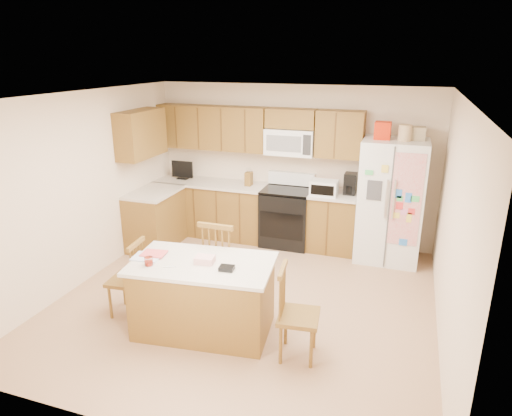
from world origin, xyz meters
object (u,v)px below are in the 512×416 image
(island, at_px, (203,296))
(windsor_chair_left, at_px, (128,280))
(windsor_chair_back, at_px, (222,263))
(stove, at_px, (287,216))
(windsor_chair_right, at_px, (296,315))
(refrigerator, at_px, (391,200))

(island, relative_size, windsor_chair_left, 1.73)
(island, xyz_separation_m, windsor_chair_back, (-0.05, 0.65, 0.09))
(stove, xyz_separation_m, island, (-0.22, -2.68, -0.06))
(windsor_chair_back, bearing_deg, stove, 82.28)
(island, height_order, windsor_chair_left, windsor_chair_left)
(stove, relative_size, windsor_chair_right, 1.16)
(stove, relative_size, windsor_chair_back, 1.05)
(stove, relative_size, island, 0.71)
(stove, bearing_deg, windsor_chair_left, -114.41)
(windsor_chair_left, xyz_separation_m, windsor_chair_back, (0.92, 0.61, 0.07))
(windsor_chair_back, bearing_deg, island, -85.37)
(refrigerator, relative_size, windsor_chair_left, 2.20)
(windsor_chair_left, bearing_deg, refrigerator, 42.95)
(windsor_chair_left, height_order, windsor_chair_back, windsor_chair_back)
(stove, height_order, windsor_chair_right, stove)
(windsor_chair_left, height_order, windsor_chair_right, windsor_chair_right)
(stove, xyz_separation_m, windsor_chair_right, (0.85, -2.80, -0.01))
(windsor_chair_right, bearing_deg, windsor_chair_back, 145.50)
(windsor_chair_right, bearing_deg, windsor_chair_left, 175.58)
(island, bearing_deg, windsor_chair_right, -6.43)
(island, distance_m, windsor_chair_left, 0.98)
(windsor_chair_left, bearing_deg, island, -2.20)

